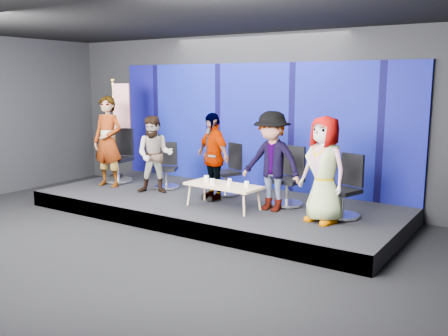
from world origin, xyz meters
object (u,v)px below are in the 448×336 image
at_px(mug_c, 230,181).
at_px(panelist_a, 108,142).
at_px(panelist_d, 272,161).
at_px(mug_d, 229,184).
at_px(chair_c, 228,178).
at_px(panelist_b, 155,155).
at_px(mug_b, 212,182).
at_px(mug_a, 206,178).
at_px(mug_e, 247,184).
at_px(chair_e, 344,197).
at_px(coffee_table, 223,186).
at_px(chair_a, 119,164).
at_px(chair_d, 289,186).
at_px(panelist_c, 213,157).
at_px(flag_stand, 119,126).
at_px(panelist_e, 324,170).
at_px(chair_b, 167,173).

bearing_deg(mug_c, panelist_a, 178.76).
bearing_deg(panelist_d, mug_d, -144.05).
relative_size(chair_c, panelist_d, 0.59).
height_order(panelist_b, mug_b, panelist_b).
distance_m(mug_a, mug_c, 0.47).
bearing_deg(mug_a, chair_c, 96.17).
height_order(chair_c, mug_b, chair_c).
bearing_deg(mug_e, panelist_a, 177.32).
xyz_separation_m(chair_e, mug_e, (-1.56, -0.54, 0.13)).
relative_size(chair_c, mug_c, 12.21).
distance_m(chair_e, mug_b, 2.29).
distance_m(panelist_b, mug_d, 2.03).
bearing_deg(coffee_table, panelist_a, 176.20).
height_order(chair_a, mug_b, chair_a).
bearing_deg(chair_c, chair_a, -151.77).
relative_size(panelist_b, chair_d, 1.45).
bearing_deg(chair_d, panelist_c, -161.05).
bearing_deg(panelist_b, chair_e, -23.65).
relative_size(mug_c, flag_stand, 0.04).
distance_m(chair_e, mug_e, 1.65).
bearing_deg(flag_stand, chair_a, -78.91).
xyz_separation_m(chair_e, panelist_e, (-0.19, -0.47, 0.51)).
distance_m(mug_c, flag_stand, 3.61).
distance_m(chair_d, mug_d, 1.15).
xyz_separation_m(panelist_b, chair_e, (3.83, 0.33, -0.43)).
distance_m(panelist_b, flag_stand, 1.76).
distance_m(chair_b, mug_c, 2.07).
height_order(coffee_table, mug_b, mug_b).
xyz_separation_m(panelist_b, mug_b, (1.64, -0.36, -0.30)).
distance_m(panelist_a, chair_e, 5.14).
bearing_deg(mug_c, chair_b, 162.91).
xyz_separation_m(panelist_b, coffee_table, (1.81, -0.26, -0.38)).
bearing_deg(panelist_a, chair_e, -3.48).
relative_size(panelist_a, panelist_c, 1.16).
bearing_deg(mug_a, mug_c, 8.80).
distance_m(coffee_table, mug_b, 0.21).
relative_size(chair_e, flag_stand, 0.46).
height_order(chair_c, mug_e, chair_c).
xyz_separation_m(chair_c, panelist_d, (1.29, -0.61, 0.53)).
height_order(chair_b, panelist_d, panelist_d).
xyz_separation_m(panelist_a, chair_e, (5.09, 0.38, -0.62)).
distance_m(chair_a, mug_c, 3.34).
relative_size(chair_a, coffee_table, 0.84).
height_order(panelist_b, coffee_table, panelist_b).
bearing_deg(mug_d, mug_a, 166.33).
bearing_deg(chair_d, chair_e, -8.41).
xyz_separation_m(mug_c, mug_e, (0.41, -0.10, 0.01)).
distance_m(chair_a, panelist_e, 5.13).
bearing_deg(mug_d, chair_c, 123.71).
distance_m(chair_e, mug_d, 1.97).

